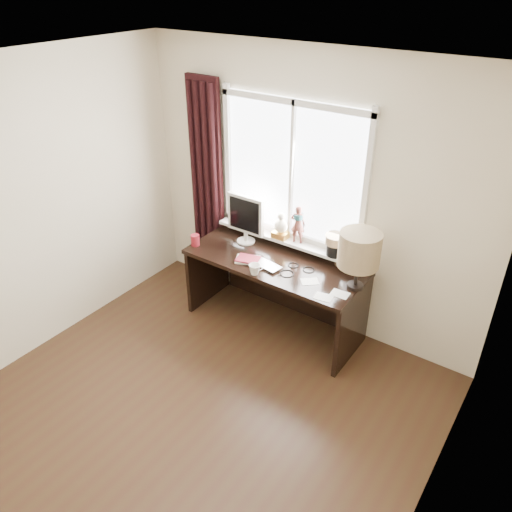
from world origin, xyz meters
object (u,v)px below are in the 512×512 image
Objects in this scene: laptop at (265,265)px; monitor at (246,216)px; mug at (255,269)px; red_cup at (195,240)px; table_lamp at (359,250)px; desk at (280,278)px.

monitor is at bearing 156.45° from laptop.
laptop is 0.17m from mug.
red_cup is 0.21× the size of table_lamp.
laptop is 0.66× the size of monitor.
desk is at bearing 20.28° from red_cup.
monitor reaches higher than mug.
desk is 3.27× the size of table_lamp.
red_cup is 0.23× the size of monitor.
monitor is at bearing 42.90° from red_cup.
desk is at bearing -5.60° from monitor.
red_cup reaches higher than mug.
mug is at bearing -46.60° from monitor.
table_lamp is (1.24, -0.12, 0.09)m from monitor.
red_cup reaches higher than desk.
red_cup is at bearing -165.31° from laptop.
monitor is (-0.44, 0.04, 0.52)m from desk.
laptop is 2.91× the size of red_cup.
mug is 0.49m from desk.
table_lamp is (1.60, 0.22, 0.31)m from red_cup.
table_lamp is (0.82, 0.32, 0.31)m from mug.
mug is at bearing -93.20° from desk.
desk is (0.02, 0.22, -0.26)m from laptop.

